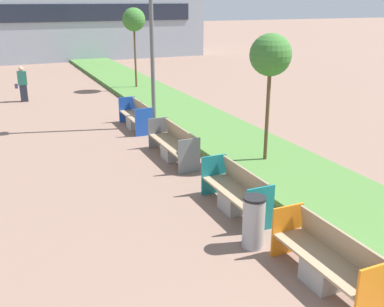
% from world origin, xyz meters
% --- Properties ---
extents(planter_grass_strip, '(2.80, 120.00, 0.18)m').
position_xyz_m(planter_grass_strip, '(3.20, 12.00, 0.09)').
color(planter_grass_strip, '#4C7A38').
rests_on(planter_grass_strip, ground).
extents(building_backdrop, '(17.18, 6.64, 6.27)m').
position_xyz_m(building_backdrop, '(4.00, 36.37, 3.14)').
color(building_backdrop, '#939EAD').
rests_on(building_backdrop, ground).
extents(bench_orange_frame, '(0.65, 2.07, 0.94)m').
position_xyz_m(bench_orange_frame, '(0.94, 3.91, 0.37)').
color(bench_orange_frame, '#9E9B96').
rests_on(bench_orange_frame, ground).
extents(bench_teal_frame, '(0.65, 2.05, 0.94)m').
position_xyz_m(bench_teal_frame, '(0.94, 6.82, 0.37)').
color(bench_teal_frame, '#9E9B96').
rests_on(bench_teal_frame, ground).
extents(bench_grey_frame, '(0.65, 2.43, 0.94)m').
position_xyz_m(bench_grey_frame, '(0.94, 10.45, 0.38)').
color(bench_grey_frame, '#9E9B96').
rests_on(bench_grey_frame, ground).
extents(bench_blue_frame, '(0.65, 2.05, 0.94)m').
position_xyz_m(bench_blue_frame, '(0.94, 14.02, 0.37)').
color(bench_blue_frame, '#9E9B96').
rests_on(bench_blue_frame, ground).
extents(litter_bin, '(0.42, 0.42, 1.00)m').
position_xyz_m(litter_bin, '(0.48, 5.37, 0.50)').
color(litter_bin, '#9EA0A5').
rests_on(litter_bin, ground).
extents(street_lamp_post, '(0.24, 0.44, 7.41)m').
position_xyz_m(street_lamp_post, '(1.55, 13.87, 4.09)').
color(street_lamp_post, '#56595B').
rests_on(street_lamp_post, ground).
extents(sapling_tree_near, '(1.09, 1.09, 3.54)m').
position_xyz_m(sapling_tree_near, '(3.05, 8.97, 2.97)').
color(sapling_tree_near, brown).
rests_on(sapling_tree_near, ground).
extents(sapling_tree_far, '(1.11, 1.11, 3.99)m').
position_xyz_m(sapling_tree_far, '(3.05, 20.83, 3.39)').
color(sapling_tree_far, brown).
rests_on(sapling_tree_far, ground).
extents(pedestrian_walking, '(0.53, 0.24, 1.56)m').
position_xyz_m(pedestrian_walking, '(-2.35, 20.33, 0.78)').
color(pedestrian_walking, '#232633').
rests_on(pedestrian_walking, ground).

